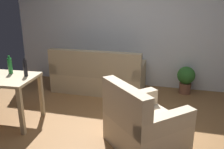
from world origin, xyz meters
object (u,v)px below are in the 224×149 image
object	(u,v)px
potted_plant	(186,78)
armchair	(143,125)
bottle_green	(10,66)
couch	(98,77)
bottle_dark	(25,68)

from	to	relation	value
potted_plant	armchair	world-z (taller)	armchair
bottle_green	couch	bearing A→B (deg)	56.25
couch	bottle_dark	distance (m)	1.77
couch	bottle_dark	bearing A→B (deg)	66.11
couch	armchair	xyz separation A→B (m)	(1.19, -1.79, 0.01)
couch	bottle_dark	size ratio (longest dim) A/B	6.47
potted_plant	bottle_dark	bearing A→B (deg)	-143.22
potted_plant	bottle_dark	size ratio (longest dim) A/B	1.95
armchair	potted_plant	bearing A→B (deg)	-60.12
armchair	bottle_dark	bearing A→B (deg)	37.83
couch	potted_plant	world-z (taller)	couch
bottle_dark	armchair	bearing A→B (deg)	-7.92
bottle_green	bottle_dark	xyz separation A→B (m)	(0.31, -0.05, -0.00)
armchair	bottle_green	world-z (taller)	bottle_green
couch	potted_plant	bearing A→B (deg)	-170.07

